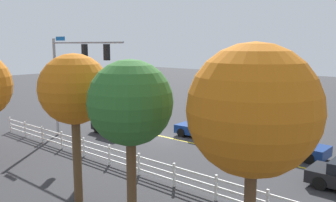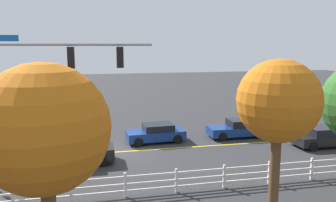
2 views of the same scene
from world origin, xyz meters
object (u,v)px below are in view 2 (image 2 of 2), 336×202
car_1 (73,152)px  tree_2 (44,130)px  car_0 (240,128)px  car_2 (325,137)px  car_3 (156,133)px  tree_1 (278,103)px

car_1 → tree_2: bearing=-90.9°
car_0 → car_2: 5.77m
car_2 → tree_2: 19.60m
car_3 → tree_2: bearing=64.0°
car_2 → car_0: bearing=144.1°
car_0 → car_2: size_ratio=1.02×
car_1 → car_3: car_1 is taller
car_3 → tree_2: size_ratio=0.65×
car_0 → car_3: 6.32m
car_1 → tree_2: 10.50m
car_2 → car_1: bearing=179.5°
tree_2 → tree_1: bearing=-173.2°
car_0 → tree_2: (11.82, 13.16, 3.85)m
car_1 → car_2: bearing=-0.5°
car_2 → car_3: car_2 is taller
car_1 → tree_2: size_ratio=0.71×
car_1 → tree_1: size_ratio=0.71×
car_1 → car_2: size_ratio=0.98×
car_2 → tree_1: tree_1 is taller
car_0 → tree_2: bearing=48.7°
car_1 → tree_1: tree_1 is taller
tree_1 → car_2: bearing=-135.0°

